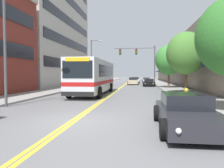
{
  "coord_description": "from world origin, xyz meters",
  "views": [
    {
      "loc": [
        2.8,
        -9.06,
        1.99
      ],
      "look_at": [
        -0.71,
        18.43,
        0.74
      ],
      "focal_mm": 35.0,
      "sensor_mm": 36.0,
      "label": 1
    }
  ],
  "objects_px": {
    "car_black_parked_right_mid": "(149,83)",
    "fire_hydrant": "(186,95)",
    "traffic_signal_mast": "(141,57)",
    "city_bus": "(94,76)",
    "street_lamp_left_far": "(93,59)",
    "street_tree_right_mid": "(186,53)",
    "street_tree_right_far": "(169,60)",
    "car_white_moving_second": "(135,80)",
    "car_champagne_parked_left_far": "(103,81)",
    "street_lamp_left_near": "(10,33)",
    "car_silver_parked_right_far": "(147,80)",
    "car_charcoal_parked_right_foreground": "(185,113)",
    "car_beige_moving_lead": "(133,81)",
    "car_red_parked_left_mid": "(97,83)"
  },
  "relations": [
    {
      "from": "car_charcoal_parked_right_foreground",
      "to": "street_lamp_left_far",
      "type": "bearing_deg",
      "value": 108.77
    },
    {
      "from": "car_red_parked_left_mid",
      "to": "fire_hydrant",
      "type": "distance_m",
      "value": 22.99
    },
    {
      "from": "car_silver_parked_right_far",
      "to": "car_beige_moving_lead",
      "type": "relative_size",
      "value": 0.98
    },
    {
      "from": "car_black_parked_right_mid",
      "to": "street_lamp_left_near",
      "type": "bearing_deg",
      "value": -110.62
    },
    {
      "from": "car_beige_moving_lead",
      "to": "street_lamp_left_near",
      "type": "bearing_deg",
      "value": -102.54
    },
    {
      "from": "traffic_signal_mast",
      "to": "street_tree_right_mid",
      "type": "relative_size",
      "value": 1.15
    },
    {
      "from": "traffic_signal_mast",
      "to": "city_bus",
      "type": "bearing_deg",
      "value": -107.66
    },
    {
      "from": "car_champagne_parked_left_far",
      "to": "fire_hydrant",
      "type": "distance_m",
      "value": 29.12
    },
    {
      "from": "city_bus",
      "to": "traffic_signal_mast",
      "type": "height_order",
      "value": "traffic_signal_mast"
    },
    {
      "from": "car_white_moving_second",
      "to": "traffic_signal_mast",
      "type": "height_order",
      "value": "traffic_signal_mast"
    },
    {
      "from": "car_white_moving_second",
      "to": "street_tree_right_far",
      "type": "height_order",
      "value": "street_tree_right_far"
    },
    {
      "from": "street_lamp_left_near",
      "to": "street_tree_right_mid",
      "type": "xyz_separation_m",
      "value": [
        12.08,
        9.15,
        -0.49
      ]
    },
    {
      "from": "car_champagne_parked_left_far",
      "to": "street_lamp_left_near",
      "type": "relative_size",
      "value": 0.66
    },
    {
      "from": "car_silver_parked_right_far",
      "to": "car_white_moving_second",
      "type": "relative_size",
      "value": 0.9
    },
    {
      "from": "car_black_parked_right_mid",
      "to": "traffic_signal_mast",
      "type": "relative_size",
      "value": 0.68
    },
    {
      "from": "car_charcoal_parked_right_foreground",
      "to": "car_silver_parked_right_far",
      "type": "bearing_deg",
      "value": 90.03
    },
    {
      "from": "car_charcoal_parked_right_foreground",
      "to": "street_lamp_left_far",
      "type": "distance_m",
      "value": 29.79
    },
    {
      "from": "street_lamp_left_far",
      "to": "car_silver_parked_right_far",
      "type": "bearing_deg",
      "value": 60.93
    },
    {
      "from": "city_bus",
      "to": "street_tree_right_far",
      "type": "height_order",
      "value": "street_tree_right_far"
    },
    {
      "from": "street_lamp_left_near",
      "to": "car_beige_moving_lead",
      "type": "bearing_deg",
      "value": 77.46
    },
    {
      "from": "car_white_moving_second",
      "to": "street_lamp_left_near",
      "type": "bearing_deg",
      "value": -100.32
    },
    {
      "from": "car_white_moving_second",
      "to": "car_black_parked_right_mid",
      "type": "bearing_deg",
      "value": -78.49
    },
    {
      "from": "city_bus",
      "to": "car_champagne_parked_left_far",
      "type": "xyz_separation_m",
      "value": [
        -2.67,
        20.99,
        -1.24
      ]
    },
    {
      "from": "car_black_parked_right_mid",
      "to": "fire_hydrant",
      "type": "distance_m",
      "value": 21.62
    },
    {
      "from": "street_lamp_left_near",
      "to": "street_tree_right_far",
      "type": "xyz_separation_m",
      "value": [
        11.72,
        18.55,
        -0.5
      ]
    },
    {
      "from": "car_silver_parked_right_far",
      "to": "street_lamp_left_far",
      "type": "distance_m",
      "value": 19.9
    },
    {
      "from": "car_red_parked_left_mid",
      "to": "traffic_signal_mast",
      "type": "bearing_deg",
      "value": 2.73
    },
    {
      "from": "city_bus",
      "to": "car_white_moving_second",
      "type": "relative_size",
      "value": 2.47
    },
    {
      "from": "car_red_parked_left_mid",
      "to": "car_black_parked_right_mid",
      "type": "relative_size",
      "value": 1.05
    },
    {
      "from": "car_black_parked_right_mid",
      "to": "street_tree_right_far",
      "type": "distance_m",
      "value": 7.33
    },
    {
      "from": "car_black_parked_right_mid",
      "to": "traffic_signal_mast",
      "type": "distance_m",
      "value": 4.43
    },
    {
      "from": "street_lamp_left_far",
      "to": "fire_hydrant",
      "type": "distance_m",
      "value": 23.79
    },
    {
      "from": "street_lamp_left_near",
      "to": "car_silver_parked_right_far",
      "type": "bearing_deg",
      "value": 77.06
    },
    {
      "from": "street_lamp_left_near",
      "to": "street_tree_right_mid",
      "type": "distance_m",
      "value": 15.16
    },
    {
      "from": "car_red_parked_left_mid",
      "to": "street_lamp_left_far",
      "type": "bearing_deg",
      "value": 172.51
    },
    {
      "from": "car_charcoal_parked_right_foreground",
      "to": "car_white_moving_second",
      "type": "height_order",
      "value": "car_white_moving_second"
    },
    {
      "from": "car_charcoal_parked_right_foreground",
      "to": "traffic_signal_mast",
      "type": "relative_size",
      "value": 0.68
    },
    {
      "from": "car_champagne_parked_left_far",
      "to": "car_beige_moving_lead",
      "type": "relative_size",
      "value": 1.12
    },
    {
      "from": "street_lamp_left_far",
      "to": "car_black_parked_right_mid",
      "type": "bearing_deg",
      "value": 5.23
    },
    {
      "from": "city_bus",
      "to": "car_champagne_parked_left_far",
      "type": "height_order",
      "value": "city_bus"
    },
    {
      "from": "traffic_signal_mast",
      "to": "street_tree_right_far",
      "type": "height_order",
      "value": "traffic_signal_mast"
    },
    {
      "from": "car_black_parked_right_mid",
      "to": "car_beige_moving_lead",
      "type": "bearing_deg",
      "value": 119.96
    },
    {
      "from": "car_red_parked_left_mid",
      "to": "street_tree_right_far",
      "type": "distance_m",
      "value": 12.59
    },
    {
      "from": "street_tree_right_mid",
      "to": "street_tree_right_far",
      "type": "xyz_separation_m",
      "value": [
        -0.36,
        9.4,
        -0.01
      ]
    },
    {
      "from": "car_black_parked_right_mid",
      "to": "car_white_moving_second",
      "type": "xyz_separation_m",
      "value": [
        -2.52,
        12.36,
        0.05
      ]
    },
    {
      "from": "car_black_parked_right_mid",
      "to": "street_tree_right_far",
      "type": "height_order",
      "value": "street_tree_right_far"
    },
    {
      "from": "car_red_parked_left_mid",
      "to": "car_champagne_parked_left_far",
      "type": "bearing_deg",
      "value": 91.56
    },
    {
      "from": "car_white_moving_second",
      "to": "traffic_signal_mast",
      "type": "xyz_separation_m",
      "value": [
        1.15,
        -12.98,
        4.11
      ]
    },
    {
      "from": "car_black_parked_right_mid",
      "to": "street_lamp_left_near",
      "type": "distance_m",
      "value": 26.53
    },
    {
      "from": "car_champagne_parked_left_far",
      "to": "car_beige_moving_lead",
      "type": "height_order",
      "value": "car_beige_moving_lead"
    }
  ]
}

